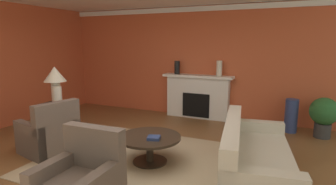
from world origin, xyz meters
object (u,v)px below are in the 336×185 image
object	(u,v)px
sofa	(254,162)
vase_tall_corner	(291,116)
table_lamp	(55,78)
fireplace	(197,97)
vase_mantel_left	(177,68)
potted_plant	(324,114)
vase_mantel_right	(219,68)
side_table	(58,117)
vase_on_side_table	(57,96)
coffee_table	(150,143)
armchair_near_window	(50,136)

from	to	relation	value
sofa	vase_tall_corner	world-z (taller)	sofa
table_lamp	vase_tall_corner	size ratio (longest dim) A/B	1.03
fireplace	vase_mantel_left	xyz separation A→B (m)	(-0.55, -0.05, 0.75)
potted_plant	sofa	bearing A→B (deg)	-113.33
vase_mantel_right	vase_mantel_left	size ratio (longest dim) A/B	1.12
side_table	vase_on_side_table	bearing A→B (deg)	-38.66
table_lamp	vase_mantel_right	size ratio (longest dim) A/B	1.99
coffee_table	vase_mantel_left	world-z (taller)	vase_mantel_left
side_table	vase_tall_corner	xyz separation A→B (m)	(4.41, 2.24, -0.04)
sofa	vase_mantel_left	size ratio (longest dim) A/B	6.57
armchair_near_window	potted_plant	xyz separation A→B (m)	(4.49, 2.84, 0.19)
coffee_table	table_lamp	world-z (taller)	table_lamp
vase_mantel_right	coffee_table	bearing A→B (deg)	-98.13
fireplace	table_lamp	size ratio (longest dim) A/B	2.40
armchair_near_window	coffee_table	xyz separation A→B (m)	(1.81, 0.34, 0.03)
sofa	side_table	distance (m)	3.96
vase_on_side_table	vase_mantel_right	xyz separation A→B (m)	(2.59, 2.61, 0.41)
sofa	coffee_table	distance (m)	1.61
fireplace	sofa	xyz separation A→B (m)	(1.75, -2.88, -0.23)
fireplace	potted_plant	world-z (taller)	fireplace
vase_tall_corner	armchair_near_window	bearing A→B (deg)	-142.80
fireplace	coffee_table	xyz separation A→B (m)	(0.14, -2.91, -0.19)
sofa	side_table	bearing A→B (deg)	174.99
table_lamp	vase_mantel_right	distance (m)	3.70
vase_mantel_left	potted_plant	size ratio (longest dim) A/B	0.40
vase_mantel_right	vase_mantel_left	world-z (taller)	vase_mantel_right
vase_mantel_right	side_table	bearing A→B (deg)	-137.77
coffee_table	vase_mantel_left	size ratio (longest dim) A/B	2.97
sofa	vase_mantel_right	xyz separation A→B (m)	(-1.20, 2.83, 1.00)
vase_tall_corner	potted_plant	size ratio (longest dim) A/B	0.88
fireplace	sofa	world-z (taller)	fireplace
side_table	potted_plant	size ratio (longest dim) A/B	0.84
table_lamp	vase_mantel_right	world-z (taller)	vase_mantel_right
sofa	potted_plant	bearing A→B (deg)	66.67
vase_on_side_table	vase_mantel_left	xyz separation A→B (m)	(1.49, 2.61, 0.39)
fireplace	vase_tall_corner	bearing A→B (deg)	-7.69
table_lamp	vase_mantel_left	xyz separation A→B (m)	(1.64, 2.49, 0.05)
side_table	fireplace	bearing A→B (deg)	49.19
side_table	vase_mantel_right	xyz separation A→B (m)	(2.74, 2.49, 0.90)
vase_mantel_right	vase_tall_corner	bearing A→B (deg)	-8.54
vase_on_side_table	potted_plant	world-z (taller)	vase_on_side_table
armchair_near_window	vase_mantel_right	xyz separation A→B (m)	(2.22, 3.20, 0.99)
coffee_table	side_table	distance (m)	2.36
fireplace	vase_tall_corner	world-z (taller)	fireplace
armchair_near_window	vase_mantel_left	world-z (taller)	vase_mantel_left
sofa	vase_mantel_right	size ratio (longest dim) A/B	5.86
vase_tall_corner	coffee_table	bearing A→B (deg)	-128.48
armchair_near_window	vase_mantel_right	bearing A→B (deg)	55.23
vase_on_side_table	vase_mantel_right	world-z (taller)	vase_mantel_right
side_table	vase_mantel_left	bearing A→B (deg)	56.59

